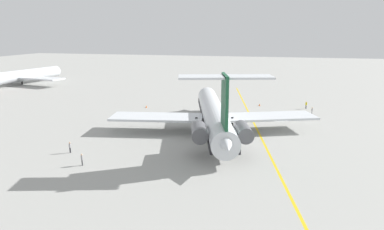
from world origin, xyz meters
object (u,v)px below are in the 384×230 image
Objects in this scene: ground_crew_portside at (82,158)px; ground_crew_starboard at (70,146)px; ground_crew_near_tail at (306,104)px; safety_cone_wingtip at (259,105)px; safety_cone_nose at (146,106)px; ground_crew_near_nose at (312,110)px; main_jetliner at (214,115)px; airliner_mid_right at (24,75)px.

ground_crew_portside is 6.15m from ground_crew_starboard.
ground_crew_near_tail reaches higher than safety_cone_wingtip.
safety_cone_wingtip is at bearing -107.59° from ground_crew_starboard.
ground_crew_near_tail is 37.37m from safety_cone_nose.
ground_crew_portside is at bearing -124.47° from ground_crew_near_nose.
safety_cone_nose is at bearing 50.20° from ground_crew_portside.
main_jetliner is 74.84× the size of safety_cone_wingtip.
ground_crew_near_nose is (-24.28, -91.71, -1.91)m from airliner_mid_right.
main_jetliner is at bearing -132.18° from safety_cone_nose.
main_jetliner is 26.40m from ground_crew_near_nose.
ground_crew_near_tail is 3.21× the size of safety_cone_nose.
airliner_mid_right is 80.84m from ground_crew_starboard.
ground_crew_near_tail is (-18.02, -90.83, -1.87)m from airliner_mid_right.
airliner_mid_right is 20.35× the size of ground_crew_portside.
ground_crew_near_nose is 1.02× the size of ground_crew_portside.
ground_crew_near_nose is at bearing 2.62° from ground_crew_portside.
ground_crew_near_nose is at bearing -133.69° from ground_crew_near_tail.
safety_cone_nose is (17.83, 19.68, -3.05)m from main_jetliner.
ground_crew_near_nose is 13.62m from safety_cone_wingtip.
ground_crew_portside is 37.75m from safety_cone_nose.
main_jetliner is 74.84× the size of safety_cone_nose.
safety_cone_wingtip is (8.71, -25.79, 0.00)m from safety_cone_nose.
ground_crew_near_tail is 1.06× the size of ground_crew_starboard.
ground_crew_near_tail is 3.21× the size of safety_cone_wingtip.
airliner_mid_right is 19.19× the size of ground_crew_near_tail.
main_jetliner is at bearing -127.66° from ground_crew_starboard.
ground_crew_portside is 3.03× the size of safety_cone_nose.
main_jetliner is 26.73m from safety_cone_nose.
ground_crew_near_nose reaches higher than safety_cone_nose.
ground_crew_starboard is 3.02× the size of safety_cone_nose.
ground_crew_starboard is at bearing 177.37° from ground_crew_near_tail.
ground_crew_starboard is at bearing -127.28° from airliner_mid_right.
safety_cone_wingtip is at bearing 18.12° from ground_crew_portside.
main_jetliner is 23.30× the size of ground_crew_near_tail.
ground_crew_starboard is (-59.05, -55.17, -1.93)m from airliner_mid_right.
ground_crew_starboard is at bearing -131.47° from ground_crew_near_nose.
ground_crew_near_nose is at bearing -123.23° from ground_crew_starboard.
main_jetliner is at bearing 5.78° from ground_crew_portside.
safety_cone_nose is at bearing -172.58° from ground_crew_near_nose.
airliner_mid_right is 60.23m from safety_cone_nose.
airliner_mid_right is 20.00× the size of ground_crew_near_nose.
ground_crew_near_nose is at bearing -87.53° from safety_cone_nose.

